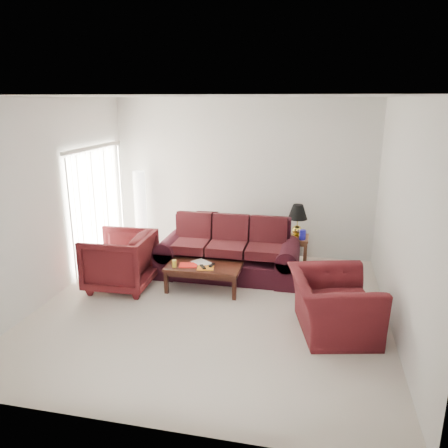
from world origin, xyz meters
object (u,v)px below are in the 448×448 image
(sofa, at_px, (228,249))
(armchair_right, at_px, (333,304))
(coffee_table, at_px, (204,278))
(armchair_left, at_px, (120,261))
(floor_lamp, at_px, (141,211))
(end_table, at_px, (294,251))

(sofa, xyz_separation_m, armchair_right, (1.72, -1.56, -0.10))
(sofa, distance_m, armchair_right, 2.32)
(coffee_table, bearing_deg, armchair_right, -13.69)
(armchair_left, height_order, armchair_right, armchair_left)
(sofa, relative_size, armchair_right, 2.00)
(armchair_left, xyz_separation_m, armchair_right, (3.33, -0.71, -0.07))
(floor_lamp, bearing_deg, coffee_table, -43.14)
(end_table, height_order, floor_lamp, floor_lamp)
(end_table, height_order, armchair_right, armchair_right)
(armchair_right, bearing_deg, coffee_table, 52.51)
(floor_lamp, distance_m, armchair_right, 4.49)
(floor_lamp, bearing_deg, armchair_right, -34.11)
(sofa, relative_size, coffee_table, 2.01)
(sofa, relative_size, end_table, 4.35)
(sofa, xyz_separation_m, coffee_table, (-0.26, -0.66, -0.28))
(coffee_table, bearing_deg, armchair_left, -161.66)
(armchair_left, xyz_separation_m, coffee_table, (1.35, 0.18, -0.25))
(sofa, xyz_separation_m, armchair_left, (-1.61, -0.85, -0.03))
(armchair_right, bearing_deg, floor_lamp, 42.71)
(armchair_right, bearing_deg, sofa, 34.62)
(floor_lamp, height_order, armchair_right, floor_lamp)
(floor_lamp, bearing_deg, end_table, -3.56)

